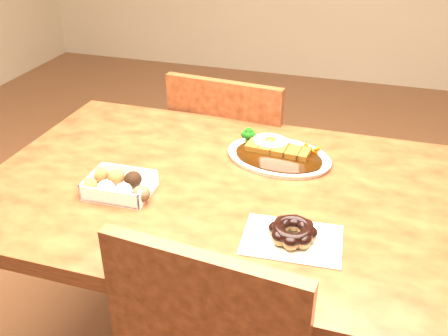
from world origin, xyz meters
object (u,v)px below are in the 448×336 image
(table, at_px, (219,215))
(chair_far, at_px, (236,169))
(katsu_curry_plate, at_px, (277,153))
(pon_de_ring, at_px, (293,232))
(donut_box, at_px, (118,185))

(table, relative_size, chair_far, 1.38)
(katsu_curry_plate, distance_m, pon_de_ring, 0.37)
(chair_far, bearing_deg, donut_box, 84.79)
(table, bearing_deg, pon_de_ring, -38.09)
(chair_far, xyz_separation_m, pon_de_ring, (0.32, -0.71, 0.29))
(table, height_order, pon_de_ring, pon_de_ring)
(table, height_order, donut_box, donut_box)
(table, distance_m, chair_far, 0.57)
(table, xyz_separation_m, chair_far, (-0.10, 0.54, -0.17))
(chair_far, relative_size, katsu_curry_plate, 2.74)
(katsu_curry_plate, relative_size, donut_box, 1.73)
(chair_far, bearing_deg, katsu_curry_plate, 126.82)
(pon_de_ring, bearing_deg, table, 141.91)
(donut_box, distance_m, pon_de_ring, 0.45)
(table, xyz_separation_m, donut_box, (-0.22, -0.11, 0.12))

